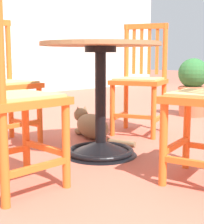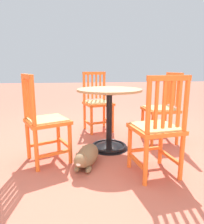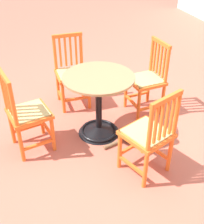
{
  "view_description": "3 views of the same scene",
  "coord_description": "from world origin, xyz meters",
  "views": [
    {
      "loc": [
        -1.72,
        -1.61,
        0.64
      ],
      "look_at": [
        -0.03,
        0.13,
        0.27
      ],
      "focal_mm": 58.12,
      "sensor_mm": 36.0,
      "label": 1
    },
    {
      "loc": [
        0.32,
        2.43,
        0.96
      ],
      "look_at": [
        -0.04,
        -0.0,
        0.45
      ],
      "focal_mm": 33.18,
      "sensor_mm": 36.0,
      "label": 2
    },
    {
      "loc": [
        2.5,
        -0.68,
        2.09
      ],
      "look_at": [
        -0.09,
        0.08,
        0.3
      ],
      "focal_mm": 46.8,
      "sensor_mm": 36.0,
      "label": 3
    }
  ],
  "objects": [
    {
      "name": "orange_chair_tucked_in",
      "position": [
        -0.42,
        0.76,
        0.43
      ],
      "size": [
        0.45,
        0.45,
        0.91
      ],
      "color": "orange",
      "rests_on": "ground_plane"
    },
    {
      "name": "cafe_table",
      "position": [
        -0.12,
        0.05,
        0.28
      ],
      "size": [
        0.76,
        0.76,
        0.73
      ],
      "color": "black",
      "rests_on": "ground_plane"
    },
    {
      "name": "orange_chair_facing_out",
      "position": [
        -0.08,
        -0.73,
        0.43
      ],
      "size": [
        0.48,
        0.48,
        0.91
      ],
      "color": "orange",
      "rests_on": "ground_plane"
    },
    {
      "name": "tabby_cat",
      "position": [
        0.19,
        0.49,
        0.1
      ],
      "size": [
        0.34,
        0.74,
        0.23
      ],
      "color": "brown",
      "rests_on": "ground_plane"
    },
    {
      "name": "ground_plane",
      "position": [
        0.0,
        0.0,
        0.0
      ],
      "size": [
        24.0,
        24.0,
        0.0
      ],
      "primitive_type": "plane",
      "color": "#BC604C"
    },
    {
      "name": "orange_chair_at_corner",
      "position": [
        0.6,
        0.32,
        0.43
      ],
      "size": [
        0.53,
        0.53,
        0.91
      ],
      "color": "orange",
      "rests_on": "ground_plane"
    },
    {
      "name": "orange_chair_near_fence",
      "position": [
        -0.86,
        -0.1,
        0.43
      ],
      "size": [
        0.41,
        0.41,
        0.91
      ],
      "color": "orange",
      "rests_on": "ground_plane"
    }
  ]
}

